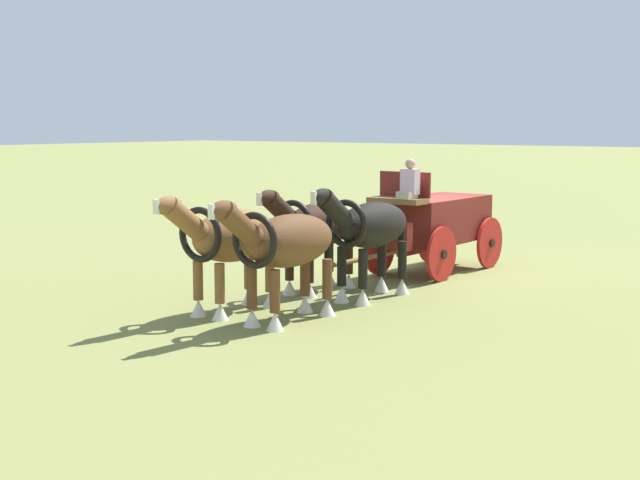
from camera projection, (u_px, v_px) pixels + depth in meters
The scene contains 6 objects.
ground_plane at pixel (435, 271), 21.40m from camera, with size 220.00×220.00×0.00m, color olive.
show_wagon at pixel (433, 222), 21.13m from camera, with size 5.84×1.81×2.68m.
draft_horse_rear_near at pixel (369, 229), 17.80m from camera, with size 3.09×0.93×2.27m.
draft_horse_rear_off at pixel (315, 228), 18.58m from camera, with size 3.02×0.95×2.19m.
draft_horse_lead_near at pixel (285, 245), 15.74m from camera, with size 3.17×0.96×2.23m.
draft_horse_lead_off at pixel (229, 239), 16.51m from camera, with size 3.03×0.99×2.23m.
Camera 1 is at (18.70, 10.20, 3.46)m, focal length 51.48 mm.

